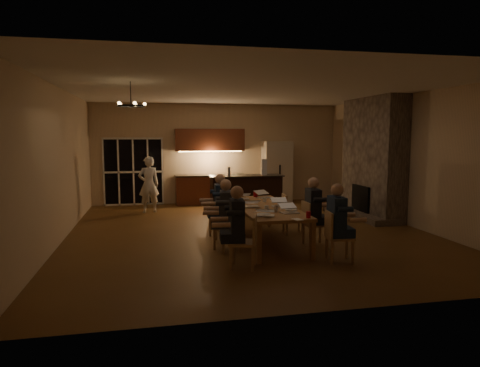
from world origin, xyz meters
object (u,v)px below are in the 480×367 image
plate_far (276,199)px  bar_blender (264,167)px  person_left_far (220,206)px  person_right_mid (313,212)px  mug_front (267,208)px  plate_near (291,210)px  laptop_f (264,193)px  person_left_mid (226,215)px  mug_mid (265,200)px  laptop_b (290,207)px  chair_right_mid (315,224)px  chair_left_mid (227,228)px  redcup_mid (240,201)px  laptop_a (265,210)px  dining_table (265,224)px  can_right (280,201)px  bar_island (246,194)px  chair_right_far (293,214)px  redcup_far (256,194)px  person_right_near (336,223)px  plate_left (264,214)px  laptop_e (242,194)px  refrigerator (277,172)px  redcup_near (308,215)px  chair_right_near (340,237)px  chair_left_near (243,242)px  laptop_c (251,201)px  chandelier (131,106)px  laptop_d (280,201)px  person_left_near (237,227)px  bar_bottle (229,171)px  can_cola (242,194)px  chair_left_far (221,217)px  standing_person (149,184)px  can_silver (276,209)px

plate_far → bar_blender: bar_blender is taller
person_left_far → person_right_mid: bearing=58.2°
mug_front → plate_near: size_ratio=0.42×
laptop_f → mug_front: size_ratio=3.20×
person_left_mid → mug_mid: (1.04, 1.02, 0.11)m
laptop_b → mug_front: bearing=131.7°
chair_right_mid → chair_left_mid: bearing=90.2°
person_right_mid → redcup_mid: (-1.28, 0.98, 0.12)m
plate_far → laptop_a: bearing=-111.9°
dining_table → can_right: 0.64m
dining_table → laptop_b: size_ratio=9.35×
bar_island → mug_front: bearing=-96.9°
chair_right_far → redcup_far: (-0.69, 0.72, 0.37)m
person_right_near → plate_near: person_right_near is taller
plate_left → chair_right_mid: bearing=20.4°
laptop_e → mug_front: laptop_e is taller
refrigerator → redcup_near: bearing=-101.8°
redcup_far → plate_far: (0.35, -0.51, -0.05)m
chair_right_near → person_left_mid: (-1.82, 1.13, 0.24)m
plate_left → chair_left_near: bearing=-128.0°
laptop_e → laptop_c: bearing=89.8°
chandelier → laptop_d: size_ratio=1.66×
bar_island → laptop_b: bearing=-91.5°
person_left_mid → mug_front: (0.80, -0.03, 0.11)m
chair_right_near → laptop_f: 2.84m
plate_far → redcup_near: bearing=-91.2°
person_right_near → redcup_far: (-0.73, 2.93, 0.12)m
laptop_f → mug_front: laptop_f is taller
redcup_far → laptop_d: bearing=-83.7°
person_left_mid → person_left_near: bearing=8.6°
redcup_far → bar_bottle: size_ratio=0.50×
bar_island → can_cola: (-0.51, -1.84, 0.27)m
chair_right_far → can_right: 0.66m
chair_left_far → laptop_a: laptop_a is taller
laptop_c → laptop_f: bearing=-116.9°
bar_island → person_left_far: 2.91m
bar_bottle → chair_left_mid: bearing=-100.9°
person_right_near → chair_right_mid: bearing=1.0°
laptop_d → mug_mid: 0.66m
standing_person → redcup_far: standing_person is taller
laptop_d → chandelier: bearing=-174.5°
laptop_b → dining_table: bearing=101.4°
person_left_near → person_right_near: (1.76, -0.04, 0.00)m
chandelier → bar_blender: chandelier is taller
dining_table → chair_right_near: (0.92, -1.61, 0.07)m
laptop_f → plate_near: bearing=-111.0°
can_silver → plate_left: bearing=-140.9°
laptop_a → redcup_far: bearing=-80.1°
chair_right_near → person_left_mid: person_left_mid is taller
refrigerator → chair_left_mid: 6.23m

